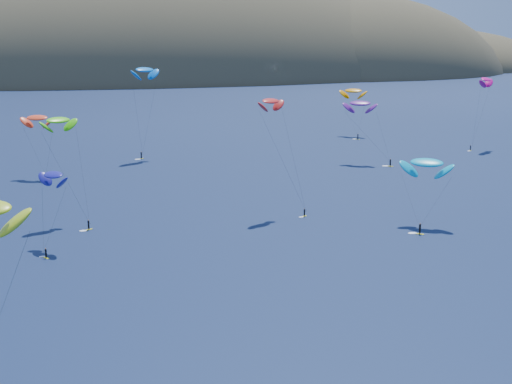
{
  "coord_description": "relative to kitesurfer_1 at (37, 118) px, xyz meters",
  "views": [
    {
      "loc": [
        -23.75,
        -42.86,
        38.47
      ],
      "look_at": [
        6.52,
        80.0,
        9.0
      ],
      "focal_mm": 50.0,
      "sensor_mm": 36.0,
      "label": 1
    }
  ],
  "objects": [
    {
      "name": "kitesurfer_10",
      "position": [
        5.73,
        -63.85,
        -2.52
      ],
      "size": [
        6.98,
        12.12,
        14.92
      ],
      "rotation": [
        0.0,
        0.0,
        -0.94
      ],
      "color": "yellow",
      "rests_on": "ground"
    },
    {
      "name": "kitesurfer_6",
      "position": [
        89.14,
        -0.41,
        1.53
      ],
      "size": [
        11.84,
        14.36,
        19.59
      ],
      "rotation": [
        0.0,
        0.0,
        -0.54
      ],
      "color": "yellow",
      "rests_on": "ground"
    },
    {
      "name": "kitesurfer_3",
      "position": [
        6.66,
        -46.43,
        4.93
      ],
      "size": [
        9.69,
        13.0,
        22.54
      ],
      "rotation": [
        0.0,
        0.0,
        0.53
      ],
      "color": "yellow",
      "rests_on": "ground"
    },
    {
      "name": "kitesurfer_11",
      "position": [
        106.78,
        49.73,
        0.52
      ],
      "size": [
        10.39,
        16.69,
        18.65
      ],
      "rotation": [
        0.0,
        0.0,
        -0.68
      ],
      "color": "yellow",
      "rests_on": "ground"
    },
    {
      "name": "island",
      "position": [
        74.26,
        413.17,
        -26.13
      ],
      "size": [
        730.0,
        300.0,
        210.0
      ],
      "color": "#3D3526",
      "rests_on": "ground"
    },
    {
      "name": "kitesurfer_9",
      "position": [
        49.29,
        -49.83,
        8.02
      ],
      "size": [
        10.21,
        9.75,
        25.44
      ],
      "rotation": [
        0.0,
        0.0,
        0.59
      ],
      "color": "yellow",
      "rests_on": "ground"
    },
    {
      "name": "kitesurfer_8",
      "position": [
        137.06,
        12.67,
        6.6
      ],
      "size": [
        11.7,
        9.26,
        24.42
      ],
      "rotation": [
        0.0,
        0.0,
        0.69
      ],
      "color": "yellow",
      "rests_on": "ground"
    },
    {
      "name": "kitesurfer_4",
      "position": [
        30.08,
        22.66,
        10.55
      ],
      "size": [
        10.66,
        9.6,
        28.76
      ],
      "rotation": [
        0.0,
        0.0,
        0.64
      ],
      "color": "yellow",
      "rests_on": "ground"
    },
    {
      "name": "kitesurfer_5",
      "position": [
        76.79,
        -66.21,
        -3.11
      ],
      "size": [
        10.78,
        12.91,
        15.11
      ],
      "rotation": [
        0.0,
        0.0,
        -0.67
      ],
      "color": "yellow",
      "rests_on": "ground"
    },
    {
      "name": "kitesurfer_1",
      "position": [
        0.0,
        0.0,
        0.0
      ],
      "size": [
        9.82,
        9.73,
        17.91
      ],
      "rotation": [
        0.0,
        0.0,
        -0.48
      ],
      "color": "yellow",
      "rests_on": "ground"
    }
  ]
}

